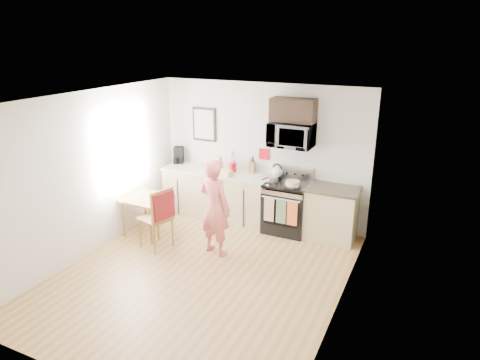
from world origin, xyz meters
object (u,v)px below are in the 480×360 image
at_px(range, 287,208).
at_px(cake, 293,184).
at_px(person, 215,207).
at_px(dining_table, 147,202).
at_px(microwave, 291,135).
at_px(chair, 160,211).

height_order(range, cake, range).
xyz_separation_m(range, person, (-0.77, -1.27, 0.36)).
relative_size(range, dining_table, 1.59).
relative_size(range, cake, 3.95).
relative_size(person, dining_table, 2.18).
xyz_separation_m(microwave, person, (-0.77, -1.37, -0.97)).
bearing_deg(range, person, -121.45).
distance_m(person, chair, 0.90).
bearing_deg(microwave, person, -119.46).
relative_size(range, chair, 1.09).
bearing_deg(person, dining_table, 8.59).
bearing_deg(chair, range, 59.33).
relative_size(microwave, cake, 2.59).
relative_size(dining_table, cake, 2.48).
bearing_deg(cake, chair, -141.34).
distance_m(microwave, chair, 2.56).
distance_m(microwave, cake, 0.84).
bearing_deg(dining_table, range, 27.37).
distance_m(range, person, 1.53).
xyz_separation_m(microwave, cake, (0.14, -0.26, -0.79)).
relative_size(person, cake, 5.41).
distance_m(chair, cake, 2.27).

